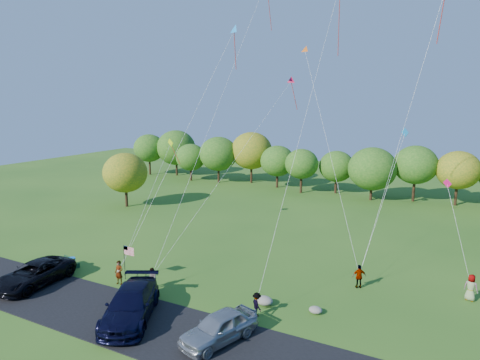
# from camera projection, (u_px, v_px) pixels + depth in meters

# --- Properties ---
(ground) EXTENTS (140.00, 140.00, 0.00)m
(ground) POSITION_uv_depth(u_px,v_px,m) (189.00, 300.00, 29.35)
(ground) COLOR #2D5C1A
(ground) RESTS_ON ground
(asphalt_lane) EXTENTS (44.00, 6.00, 0.06)m
(asphalt_lane) POSITION_uv_depth(u_px,v_px,m) (151.00, 326.00, 25.87)
(asphalt_lane) COLOR black
(asphalt_lane) RESTS_ON ground
(treeline) EXTENTS (74.43, 28.08, 8.27)m
(treeline) POSITION_uv_depth(u_px,v_px,m) (339.00, 163.00, 60.13)
(treeline) COLOR #352213
(treeline) RESTS_ON ground
(minivan_dark) EXTENTS (3.33, 6.32, 1.69)m
(minivan_dark) POSITION_uv_depth(u_px,v_px,m) (34.00, 274.00, 31.47)
(minivan_dark) COLOR black
(minivan_dark) RESTS_ON asphalt_lane
(minivan_navy) EXTENTS (5.42, 7.13, 1.93)m
(minivan_navy) POSITION_uv_depth(u_px,v_px,m) (131.00, 305.00, 26.51)
(minivan_navy) COLOR black
(minivan_navy) RESTS_ON asphalt_lane
(minivan_silver) EXTENTS (3.41, 5.29, 1.68)m
(minivan_silver) POSITION_uv_depth(u_px,v_px,m) (219.00, 327.00, 24.10)
(minivan_silver) COLOR #9FA2A9
(minivan_silver) RESTS_ON asphalt_lane
(flyer_a) EXTENTS (0.71, 0.51, 1.81)m
(flyer_a) POSITION_uv_depth(u_px,v_px,m) (119.00, 273.00, 31.71)
(flyer_a) COLOR #4C4C59
(flyer_a) RESTS_ON ground
(flyer_b) EXTENTS (0.96, 0.93, 1.56)m
(flyer_b) POSITION_uv_depth(u_px,v_px,m) (152.00, 278.00, 31.00)
(flyer_b) COLOR #4C4C59
(flyer_b) RESTS_ON ground
(flyer_c) EXTENTS (1.12, 1.08, 1.54)m
(flyer_c) POSITION_uv_depth(u_px,v_px,m) (257.00, 304.00, 27.09)
(flyer_c) COLOR #4C4C59
(flyer_c) RESTS_ON ground
(flyer_d) EXTENTS (1.11, 0.89, 1.76)m
(flyer_d) POSITION_uv_depth(u_px,v_px,m) (359.00, 276.00, 31.09)
(flyer_d) COLOR #4C4C59
(flyer_d) RESTS_ON ground
(flyer_e) EXTENTS (1.04, 0.83, 1.85)m
(flyer_e) POSITION_uv_depth(u_px,v_px,m) (471.00, 288.00, 29.14)
(flyer_e) COLOR #4C4C59
(flyer_e) RESTS_ON ground
(park_bench) EXTENTS (1.59, 0.55, 0.88)m
(park_bench) POSITION_uv_depth(u_px,v_px,m) (70.00, 261.00, 35.08)
(park_bench) COLOR #163E22
(park_bench) RESTS_ON ground
(trash_barrel) EXTENTS (0.59, 0.59, 0.88)m
(trash_barrel) POSITION_uv_depth(u_px,v_px,m) (72.00, 263.00, 34.82)
(trash_barrel) COLOR blue
(trash_barrel) RESTS_ON ground
(flag_assembly) EXTENTS (1.00, 0.65, 2.71)m
(flag_assembly) POSITION_uv_depth(u_px,v_px,m) (127.00, 254.00, 32.25)
(flag_assembly) COLOR black
(flag_assembly) RESTS_ON ground
(boulder_near) EXTENTS (1.18, 0.93, 0.59)m
(boulder_near) POSITION_uv_depth(u_px,v_px,m) (264.00, 301.00, 28.61)
(boulder_near) COLOR #A0968C
(boulder_near) RESTS_ON ground
(boulder_far) EXTENTS (0.87, 0.72, 0.45)m
(boulder_far) POSITION_uv_depth(u_px,v_px,m) (316.00, 310.00, 27.48)
(boulder_far) COLOR gray
(boulder_far) RESTS_ON ground
(kites_aloft) EXTENTS (25.93, 9.25, 18.69)m
(kites_aloft) POSITION_uv_depth(u_px,v_px,m) (305.00, 26.00, 36.46)
(kites_aloft) COLOR #DB1875
(kites_aloft) RESTS_ON ground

